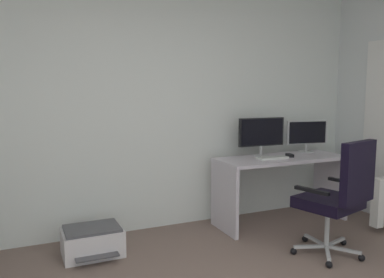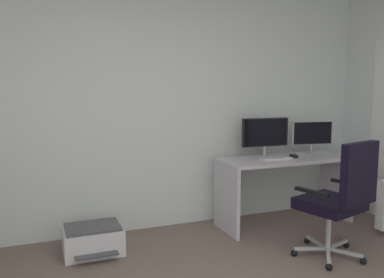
% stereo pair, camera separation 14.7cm
% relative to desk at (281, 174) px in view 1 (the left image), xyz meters
% --- Properties ---
extents(wall_back, '(5.47, 0.10, 2.74)m').
position_rel_desk_xyz_m(wall_back, '(-1.57, 0.46, 0.82)').
color(wall_back, silver).
rests_on(wall_back, ground).
extents(desk, '(1.47, 0.56, 0.74)m').
position_rel_desk_xyz_m(desk, '(0.00, 0.00, 0.00)').
color(desk, silver).
rests_on(desk, ground).
extents(monitor_main, '(0.55, 0.18, 0.43)m').
position_rel_desk_xyz_m(monitor_main, '(-0.17, 0.15, 0.45)').
color(monitor_main, '#B2B5B7').
rests_on(monitor_main, desk).
extents(monitor_secondary, '(0.51, 0.18, 0.38)m').
position_rel_desk_xyz_m(monitor_secondary, '(0.46, 0.15, 0.42)').
color(monitor_secondary, '#B2B5B7').
rests_on(monitor_secondary, desk).
extents(keyboard, '(0.34, 0.14, 0.02)m').
position_rel_desk_xyz_m(keyboard, '(-0.16, -0.05, 0.21)').
color(keyboard, silver).
rests_on(keyboard, desk).
extents(computer_mouse, '(0.08, 0.11, 0.03)m').
position_rel_desk_xyz_m(computer_mouse, '(0.08, -0.04, 0.21)').
color(computer_mouse, black).
rests_on(computer_mouse, desk).
extents(office_chair, '(0.64, 0.67, 1.05)m').
position_rel_desk_xyz_m(office_chair, '(-0.12, -0.97, 0.03)').
color(office_chair, '#B7BABC').
rests_on(office_chair, ground).
extents(printer, '(0.52, 0.47, 0.26)m').
position_rel_desk_xyz_m(printer, '(-2.08, -0.03, -0.42)').
color(printer, silver).
rests_on(printer, ground).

